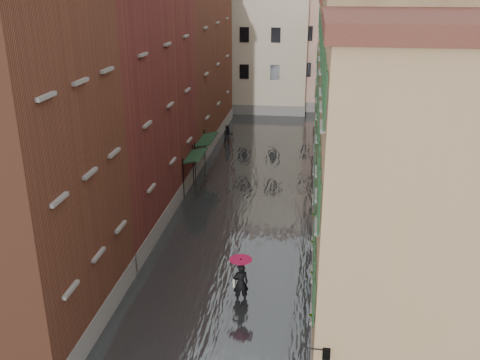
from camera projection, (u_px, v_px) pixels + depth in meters
The scene contains 16 objects.
ground at pixel (214, 310), 22.29m from camera, with size 120.00×120.00×0.00m, color #595A5C.
floodwater at pixel (250, 192), 34.31m from camera, with size 10.00×60.00×0.20m, color #3D4143.
building_left_near at pixel (8, 172), 19.02m from camera, with size 6.00×8.00×13.00m, color brown.
building_left_mid at pixel (116, 109), 29.31m from camera, with size 6.00×14.00×12.50m, color maroon.
building_left_far at pixel (180, 58), 42.97m from camera, with size 6.00×16.00×14.00m, color brown.
building_right_near at pixel (410, 212), 17.54m from camera, with size 6.00×8.00×11.50m, color tan.
building_right_mid at pixel (377, 113), 27.48m from camera, with size 6.00×14.00×13.00m, color tan.
building_right_far at pixel (356, 78), 41.66m from camera, with size 6.00×16.00×11.50m, color tan.
building_end_cream at pixel (250, 45), 55.64m from camera, with size 12.00×9.00×13.00m, color beige.
building_end_pink at pixel (336, 49), 56.55m from camera, with size 10.00×9.00×12.00m, color #D2AB93.
awning_near at pixel (195, 157), 33.63m from camera, with size 1.09×2.83×2.80m.
awning_far at pixel (206, 140), 37.01m from camera, with size 1.09×3.37×2.80m.
wall_lantern at pixel (326, 353), 15.12m from camera, with size 0.71×0.22×0.35m.
window_planters at pixel (318, 252), 19.67m from camera, with size 0.59×8.40×0.84m.
pedestrian_main at pixel (241, 276), 22.37m from camera, with size 1.00×1.00×2.06m.
pedestrian_far at pixel (228, 136), 43.94m from camera, with size 0.85×0.66×1.75m, color black.
Camera 1 is at (3.58, -18.65, 12.90)m, focal length 40.00 mm.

